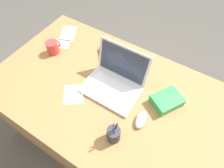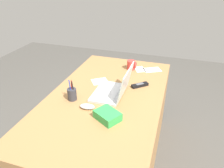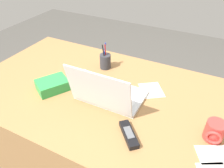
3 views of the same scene
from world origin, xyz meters
name	(u,v)px [view 1 (image 1 of 3)]	position (x,y,z in m)	size (l,w,h in m)	color
ground_plane	(114,137)	(0.00, 0.00, 0.00)	(6.00, 6.00, 0.00)	#4C4944
desk	(114,120)	(0.00, 0.00, 0.38)	(1.60, 0.89, 0.75)	#9E7042
laptop	(115,81)	(-0.04, 0.06, 0.80)	(0.34, 0.28, 0.24)	silver
computer_mouse	(141,120)	(0.21, -0.07, 0.77)	(0.06, 0.11, 0.04)	silver
coffee_mug_white	(53,47)	(-0.56, 0.08, 0.80)	(0.08, 0.09, 0.09)	#C63833
cordless_phone	(104,55)	(-0.23, 0.23, 0.77)	(0.13, 0.14, 0.03)	black
pen_holder	(114,134)	(0.13, -0.23, 0.80)	(0.07, 0.07, 0.17)	#333338
snack_bag	(167,100)	(0.28, 0.11, 0.78)	(0.13, 0.16, 0.06)	green
paper_note_near_laptop	(60,44)	(-0.58, 0.16, 0.76)	(0.13, 0.09, 0.00)	white
paper_note_left	(68,33)	(-0.61, 0.29, 0.76)	(0.11, 0.17, 0.00)	white
paper_note_right	(74,94)	(-0.21, -0.13, 0.76)	(0.12, 0.14, 0.00)	white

